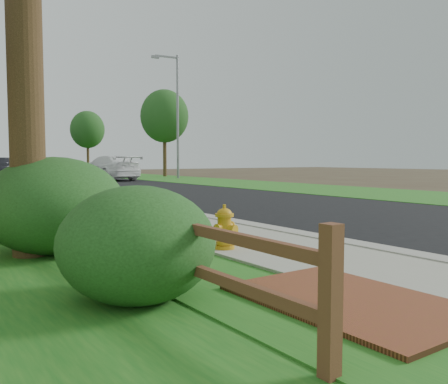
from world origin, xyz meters
TOP-DOWN VIEW (x-y plane):
  - ground at (0.00, 0.00)m, footprint 120.00×120.00m
  - road at (4.60, 35.00)m, footprint 8.00×90.00m
  - wet_gutter at (0.75, 35.00)m, footprint 0.50×90.00m
  - verge_far at (11.50, 35.00)m, footprint 6.00×90.00m
  - brick_patch at (-2.20, -1.00)m, footprint 1.60×2.40m
  - ranch_fence at (-3.60, 6.40)m, footprint 0.12×16.92m
  - fire_hydrant at (-1.70, 1.97)m, footprint 0.47×0.38m
  - white_suv at (6.51, 28.23)m, footprint 3.13×6.23m
  - dark_car_mid at (6.74, 37.65)m, footprint 1.90×4.30m
  - dark_car_far at (2.00, 43.63)m, footprint 2.39×5.19m
  - streetlight at (11.79, 27.87)m, footprint 2.17×0.42m
  - shrub_a at (-3.90, 0.43)m, footprint 1.88×1.88m
  - shrub_b at (-3.90, 3.58)m, footprint 2.79×2.79m
  - tree_mid_right at (13.00, 32.00)m, footprint 4.08×4.08m
  - tree_far_right at (11.01, 45.72)m, footprint 3.59×3.59m

SIDE VIEW (x-z plane):
  - ground at x=0.00m, z-range 0.00..0.00m
  - road at x=4.60m, z-range 0.00..0.02m
  - verge_far at x=11.50m, z-range 0.00..0.04m
  - wet_gutter at x=0.75m, z-range 0.02..0.02m
  - brick_patch at x=-2.20m, z-range 0.00..0.11m
  - fire_hydrant at x=-1.70m, z-range 0.07..0.78m
  - ranch_fence at x=-3.60m, z-range 0.07..1.17m
  - shrub_a at x=-3.90m, z-range 0.00..1.25m
  - dark_car_mid at x=6.74m, z-range 0.02..1.46m
  - shrub_b at x=-3.90m, z-range 0.00..1.57m
  - dark_car_far at x=2.00m, z-range 0.02..1.67m
  - white_suv at x=6.51m, z-range 0.02..1.75m
  - tree_far_right at x=11.01m, z-range 1.32..7.95m
  - tree_mid_right at x=13.00m, z-range 1.44..8.84m
  - streetlight at x=11.79m, z-range 0.62..10.01m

